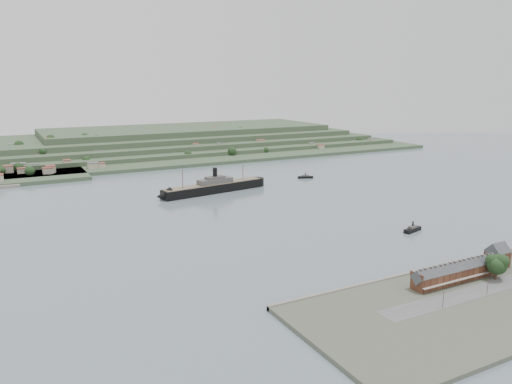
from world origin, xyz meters
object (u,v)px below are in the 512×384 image
terrace_row (456,272)px  steamship (211,188)px  gabled_building (497,256)px  fig_tree (498,264)px  tugboat (413,229)px

terrace_row → steamship: 259.21m
steamship → gabled_building: bearing=-75.6°
gabled_building → fig_tree: size_ratio=0.99×
steamship → tugboat: 194.76m
gabled_building → steamship: (-65.27, 253.69, -3.01)m
terrace_row → tugboat: (49.17, 78.83, -5.04)m
steamship → fig_tree: bearing=-79.6°
steamship → tugboat: steamship is taller
gabled_building → tugboat: (11.67, 74.81, -6.39)m
terrace_row → gabled_building: (37.50, 4.02, 1.34)m
terrace_row → tugboat: 93.05m
gabled_building → terrace_row: bearing=-173.9°
terrace_row → tugboat: size_ratio=3.28×
gabled_building → steamship: steamship is taller
gabled_building → fig_tree: 20.90m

